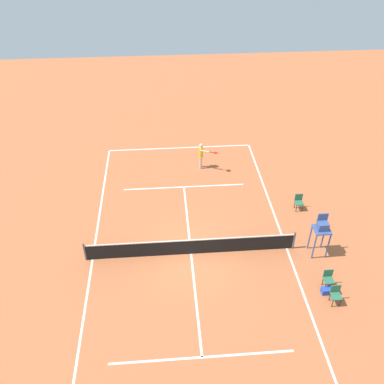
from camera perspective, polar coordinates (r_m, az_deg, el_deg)
name	(u,v)px	position (r m, az deg, el deg)	size (l,w,h in m)	color
ground_plane	(191,254)	(21.33, -0.13, -8.44)	(60.00, 60.00, 0.00)	#B76038
court_lines	(191,254)	(21.33, -0.13, -8.44)	(9.99, 21.01, 0.01)	white
tennis_net	(191,247)	(20.98, -0.14, -7.49)	(10.59, 0.10, 1.07)	#4C4C51
player_serving	(202,154)	(26.87, 1.34, 5.27)	(1.20, 0.96, 1.81)	beige
tennis_ball	(181,176)	(26.56, -1.52, 2.14)	(0.07, 0.07, 0.07)	#CCE033
umpire_chair	(322,229)	(21.25, 17.36, -4.83)	(0.80, 0.80, 2.41)	#38518C
courtside_chair_near	(336,294)	(19.96, 19.10, -13.07)	(0.44, 0.46, 0.95)	#262626
courtside_chair_mid	(299,201)	(24.45, 14.44, -1.24)	(0.44, 0.46, 0.95)	#262626
courtside_chair_far	(328,278)	(20.49, 18.19, -11.16)	(0.44, 0.46, 0.95)	#262626
equipment_bag	(330,291)	(20.53, 18.35, -12.69)	(0.76, 0.32, 0.30)	#2647B7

